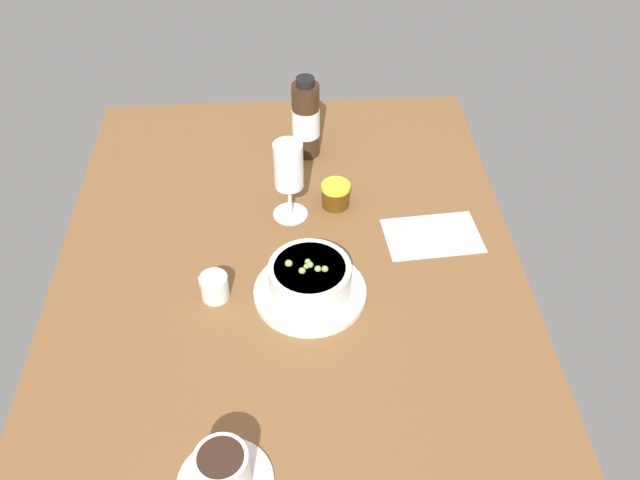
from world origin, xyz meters
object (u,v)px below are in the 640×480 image
(porridge_bowl, at_px, (310,281))
(coffee_cup, at_px, (223,472))
(wine_glass, at_px, (289,170))
(sauce_bottle_brown, at_px, (306,119))
(jam_jar, at_px, (336,195))
(creamer_jug, at_px, (214,287))
(cutlery_setting, at_px, (430,235))

(porridge_bowl, relative_size, coffee_cup, 1.47)
(coffee_cup, relative_size, wine_glass, 0.80)
(wine_glass, distance_m, sauce_bottle_brown, 0.21)
(sauce_bottle_brown, bearing_deg, jam_jar, -164.31)
(porridge_bowl, relative_size, creamer_jug, 3.41)
(cutlery_setting, xyz_separation_m, wine_glass, (0.08, 0.26, 0.11))
(creamer_jug, relative_size, sauce_bottle_brown, 0.31)
(jam_jar, bearing_deg, wine_glass, 105.12)
(wine_glass, xyz_separation_m, jam_jar, (0.02, -0.09, -0.08))
(wine_glass, bearing_deg, sauce_bottle_brown, -11.17)
(porridge_bowl, bearing_deg, coffee_cup, 158.75)
(cutlery_setting, height_order, creamer_jug, creamer_jug)
(cutlery_setting, distance_m, creamer_jug, 0.42)
(coffee_cup, bearing_deg, cutlery_setting, -37.55)
(creamer_jug, distance_m, sauce_bottle_brown, 0.45)
(creamer_jug, distance_m, jam_jar, 0.32)
(porridge_bowl, bearing_deg, cutlery_setting, -59.71)
(coffee_cup, distance_m, sauce_bottle_brown, 0.77)
(cutlery_setting, relative_size, creamer_jug, 3.28)
(coffee_cup, relative_size, creamer_jug, 2.32)
(coffee_cup, height_order, creamer_jug, coffee_cup)
(cutlery_setting, relative_size, coffee_cup, 1.42)
(coffee_cup, xyz_separation_m, sauce_bottle_brown, (0.75, -0.14, 0.05))
(porridge_bowl, bearing_deg, wine_glass, 7.59)
(jam_jar, relative_size, sauce_bottle_brown, 0.31)
(jam_jar, bearing_deg, creamer_jug, 135.93)
(cutlery_setting, xyz_separation_m, creamer_jug, (-0.13, 0.40, 0.02))
(cutlery_setting, xyz_separation_m, coffee_cup, (-0.47, 0.36, 0.03))
(porridge_bowl, bearing_deg, creamer_jug, 88.09)
(wine_glass, height_order, jam_jar, wine_glass)
(coffee_cup, xyz_separation_m, jam_jar, (0.58, -0.19, -0.01))
(coffee_cup, bearing_deg, creamer_jug, 5.26)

